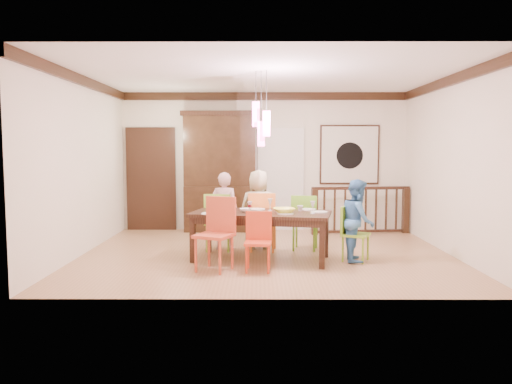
{
  "coord_description": "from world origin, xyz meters",
  "views": [
    {
      "loc": [
        -0.14,
        -8.1,
        1.73
      ],
      "look_at": [
        -0.17,
        -0.02,
        1.02
      ],
      "focal_mm": 35.0,
      "sensor_mm": 36.0,
      "label": 1
    }
  ],
  "objects_px": {
    "dining_table": "(261,217)",
    "person_end_right": "(358,220)",
    "china_hutch": "(220,171)",
    "person_far_mid": "(259,209)",
    "balustrade": "(361,209)",
    "person_far_left": "(224,211)",
    "chair_end_right": "(356,230)",
    "chair_far_left": "(219,218)"
  },
  "relations": [
    {
      "from": "person_far_left",
      "to": "person_end_right",
      "type": "xyz_separation_m",
      "value": [
        2.11,
        -0.88,
        -0.03
      ]
    },
    {
      "from": "chair_far_left",
      "to": "person_far_left",
      "type": "xyz_separation_m",
      "value": [
        0.09,
        0.1,
        0.11
      ]
    },
    {
      "from": "chair_far_left",
      "to": "person_end_right",
      "type": "height_order",
      "value": "person_end_right"
    },
    {
      "from": "chair_end_right",
      "to": "person_far_left",
      "type": "relative_size",
      "value": 0.63
    },
    {
      "from": "chair_far_left",
      "to": "person_far_mid",
      "type": "bearing_deg",
      "value": -164.2
    },
    {
      "from": "chair_end_right",
      "to": "china_hutch",
      "type": "xyz_separation_m",
      "value": [
        -2.29,
        2.82,
        0.77
      ]
    },
    {
      "from": "balustrade",
      "to": "person_far_left",
      "type": "distance_m",
      "value": 3.1
    },
    {
      "from": "china_hutch",
      "to": "person_far_mid",
      "type": "relative_size",
      "value": 1.83
    },
    {
      "from": "chair_far_left",
      "to": "person_far_left",
      "type": "distance_m",
      "value": 0.17
    },
    {
      "from": "person_far_left",
      "to": "person_end_right",
      "type": "distance_m",
      "value": 2.28
    },
    {
      "from": "china_hutch",
      "to": "person_end_right",
      "type": "bearing_deg",
      "value": -50.41
    },
    {
      "from": "balustrade",
      "to": "person_far_left",
      "type": "height_order",
      "value": "person_far_left"
    },
    {
      "from": "chair_end_right",
      "to": "balustrade",
      "type": "distance_m",
      "value": 2.54
    },
    {
      "from": "chair_far_left",
      "to": "balustrade",
      "type": "bearing_deg",
      "value": -145.4
    },
    {
      "from": "chair_far_left",
      "to": "china_hutch",
      "type": "bearing_deg",
      "value": -83.29
    },
    {
      "from": "balustrade",
      "to": "person_end_right",
      "type": "bearing_deg",
      "value": -109.16
    },
    {
      "from": "china_hutch",
      "to": "person_far_mid",
      "type": "height_order",
      "value": "china_hutch"
    },
    {
      "from": "dining_table",
      "to": "chair_far_left",
      "type": "distance_m",
      "value": 1.02
    },
    {
      "from": "dining_table",
      "to": "china_hutch",
      "type": "bearing_deg",
      "value": 118.55
    },
    {
      "from": "chair_far_left",
      "to": "person_far_left",
      "type": "height_order",
      "value": "person_far_left"
    },
    {
      "from": "balustrade",
      "to": "person_far_left",
      "type": "bearing_deg",
      "value": -155.74
    },
    {
      "from": "person_far_left",
      "to": "chair_end_right",
      "type": "bearing_deg",
      "value": 166.0
    },
    {
      "from": "balustrade",
      "to": "person_far_left",
      "type": "xyz_separation_m",
      "value": [
        -2.66,
        -1.59,
        0.17
      ]
    },
    {
      "from": "person_far_left",
      "to": "person_far_mid",
      "type": "bearing_deg",
      "value": -165.48
    },
    {
      "from": "chair_end_right",
      "to": "person_far_mid",
      "type": "relative_size",
      "value": 0.62
    },
    {
      "from": "chair_end_right",
      "to": "balustrade",
      "type": "bearing_deg",
      "value": 13.14
    },
    {
      "from": "chair_far_left",
      "to": "china_hutch",
      "type": "distance_m",
      "value": 2.15
    },
    {
      "from": "person_end_right",
      "to": "chair_end_right",
      "type": "bearing_deg",
      "value": 116.41
    },
    {
      "from": "person_far_mid",
      "to": "person_end_right",
      "type": "height_order",
      "value": "person_far_mid"
    },
    {
      "from": "person_far_left",
      "to": "dining_table",
      "type": "bearing_deg",
      "value": 136.46
    },
    {
      "from": "person_far_mid",
      "to": "person_far_left",
      "type": "bearing_deg",
      "value": 2.05
    },
    {
      "from": "chair_far_left",
      "to": "chair_end_right",
      "type": "height_order",
      "value": "chair_far_left"
    },
    {
      "from": "person_far_mid",
      "to": "balustrade",
      "type": "bearing_deg",
      "value": -146.82
    },
    {
      "from": "chair_far_left",
      "to": "chair_end_right",
      "type": "distance_m",
      "value": 2.31
    },
    {
      "from": "china_hutch",
      "to": "chair_far_left",
      "type": "bearing_deg",
      "value": -86.36
    },
    {
      "from": "dining_table",
      "to": "balustrade",
      "type": "distance_m",
      "value": 3.16
    },
    {
      "from": "dining_table",
      "to": "chair_far_left",
      "type": "bearing_deg",
      "value": 146.17
    },
    {
      "from": "china_hutch",
      "to": "person_far_mid",
      "type": "xyz_separation_m",
      "value": [
        0.8,
        -1.88,
        -0.57
      ]
    },
    {
      "from": "chair_end_right",
      "to": "person_far_left",
      "type": "bearing_deg",
      "value": 93.2
    },
    {
      "from": "person_end_right",
      "to": "dining_table",
      "type": "bearing_deg",
      "value": 94.16
    },
    {
      "from": "person_far_left",
      "to": "person_far_mid",
      "type": "distance_m",
      "value": 0.59
    },
    {
      "from": "dining_table",
      "to": "person_end_right",
      "type": "height_order",
      "value": "person_end_right"
    }
  ]
}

